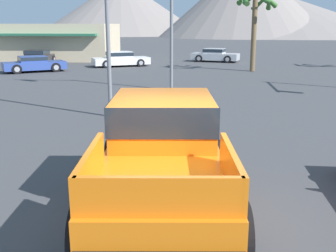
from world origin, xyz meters
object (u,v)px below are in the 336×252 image
Objects in this scene: parked_car_silver at (215,55)px; parked_car_blue at (34,64)px; traffic_light_main at (142,8)px; palm_tree_short at (256,8)px; parked_car_white at (120,59)px; parked_car_dark at (38,57)px; orange_pickup_truck at (163,149)px.

parked_car_blue is at bearing -40.20° from parked_car_silver.
traffic_light_main reaches higher than parked_car_silver.
palm_tree_short is at bearing 33.60° from parked_car_silver.
traffic_light_main is at bearing -126.56° from palm_tree_short.
traffic_light_main is at bearing -9.45° from parked_car_white.
parked_car_blue is at bearing -73.86° from parked_car_dark.
parked_car_dark is at bearing -125.22° from parked_car_white.
parked_car_blue is (-5.28, -4.32, -0.02)m from parked_car_white.
orange_pickup_truck is 25.38m from parked_car_white.
parked_car_dark is 5.75m from parked_car_blue.
parked_car_dark reaches higher than parked_car_white.
parked_car_dark is 0.77× the size of traffic_light_main.
parked_car_white is 1.06× the size of parked_car_blue.
parked_car_blue is at bearing -173.31° from palm_tree_short.
palm_tree_short is at bearing 63.37° from parked_car_blue.
traffic_light_main reaches higher than parked_car_white.
parked_car_silver is 0.78× the size of palm_tree_short.
parked_car_blue is at bearing -38.47° from traffic_light_main.
palm_tree_short is at bearing -126.56° from traffic_light_main.
orange_pickup_truck is 1.07× the size of parked_car_white.
parked_car_dark is (-14.91, -3.74, 0.01)m from parked_car_silver.
parked_car_dark is 0.99× the size of parked_car_blue.
parked_car_silver is 17.00m from traffic_light_main.
parked_car_silver is at bearing 9.58° from parked_car_dark.
traffic_light_main is 1.00× the size of palm_tree_short.
parked_car_dark is 16.86m from traffic_light_main.
parked_car_blue is (-12.89, -9.12, -0.03)m from parked_car_silver.
palm_tree_short is (6.56, 8.85, 0.33)m from traffic_light_main.
traffic_light_main is at bearing 95.32° from orange_pickup_truck.
palm_tree_short reaches higher than parked_car_white.
parked_car_silver is at bearing 91.97° from parked_car_blue.
orange_pickup_truck is 29.50m from parked_car_silver.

